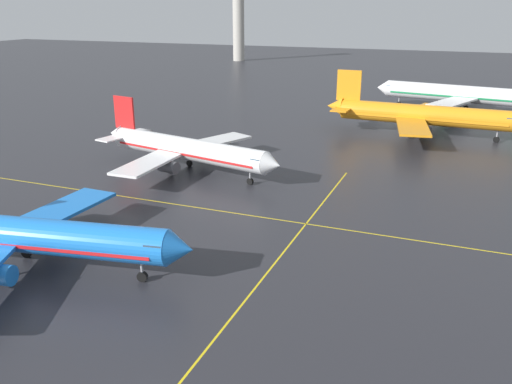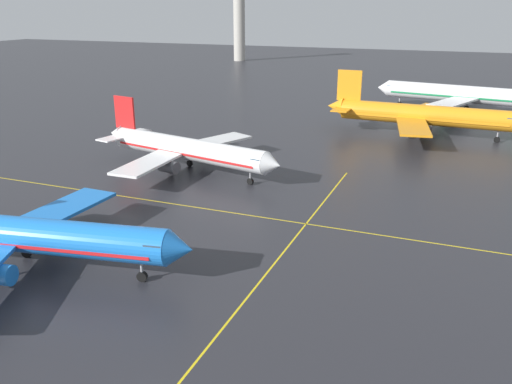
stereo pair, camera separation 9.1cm
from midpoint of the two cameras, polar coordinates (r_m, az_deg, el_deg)
The scene contains 6 objects.
airliner_front_gate at distance 55.57m, azimuth -24.10°, elevation -4.24°, with size 34.19×29.11×10.66m.
airliner_second_row at distance 82.15m, azimuth -7.64°, elevation 4.62°, with size 33.38×28.36×10.43m.
airliner_third_row at distance 109.15m, azimuth 17.38°, elevation 7.89°, with size 38.72×33.44×12.05m.
airliner_far_left_stand at distance 137.76m, azimuth 20.96°, elevation 9.81°, with size 39.95×34.08×12.44m.
taxiway_markings at distance 47.60m, azimuth -1.02°, elevation -11.34°, with size 157.59×79.55×0.01m.
control_tower at distance 251.58m, azimuth -1.92°, elevation 18.59°, with size 8.82×8.82×35.12m.
Camera 1 is at (15.87, -21.59, 24.38)m, focal length 37.22 mm.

